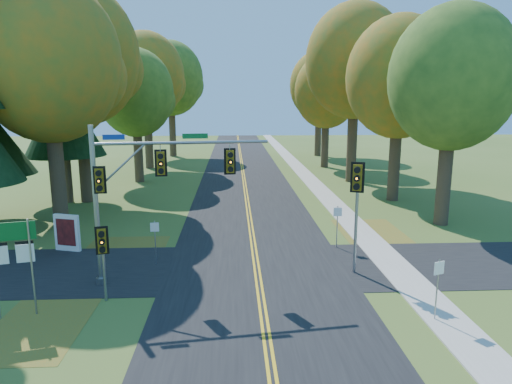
{
  "coord_description": "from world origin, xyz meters",
  "views": [
    {
      "loc": [
        -1.01,
        -17.35,
        7.36
      ],
      "look_at": [
        0.04,
        3.23,
        3.2
      ],
      "focal_mm": 32.0,
      "sensor_mm": 36.0,
      "label": 1
    }
  ],
  "objects_px": {
    "east_signal_pole": "(357,190)",
    "route_sign_cluster": "(12,249)",
    "traffic_mast": "(140,183)",
    "info_kiosk": "(67,233)"
  },
  "relations": [
    {
      "from": "east_signal_pole",
      "to": "route_sign_cluster",
      "type": "bearing_deg",
      "value": -144.49
    },
    {
      "from": "traffic_mast",
      "to": "info_kiosk",
      "type": "height_order",
      "value": "traffic_mast"
    },
    {
      "from": "traffic_mast",
      "to": "route_sign_cluster",
      "type": "bearing_deg",
      "value": -149.98
    },
    {
      "from": "traffic_mast",
      "to": "east_signal_pole",
      "type": "distance_m",
      "value": 8.83
    },
    {
      "from": "east_signal_pole",
      "to": "info_kiosk",
      "type": "height_order",
      "value": "east_signal_pole"
    },
    {
      "from": "traffic_mast",
      "to": "east_signal_pole",
      "type": "height_order",
      "value": "traffic_mast"
    },
    {
      "from": "east_signal_pole",
      "to": "info_kiosk",
      "type": "distance_m",
      "value": 14.17
    },
    {
      "from": "traffic_mast",
      "to": "route_sign_cluster",
      "type": "xyz_separation_m",
      "value": [
        -3.82,
        -2.91,
        -1.71
      ]
    },
    {
      "from": "traffic_mast",
      "to": "info_kiosk",
      "type": "relative_size",
      "value": 3.8
    },
    {
      "from": "traffic_mast",
      "to": "route_sign_cluster",
      "type": "relative_size",
      "value": 2.05
    }
  ]
}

